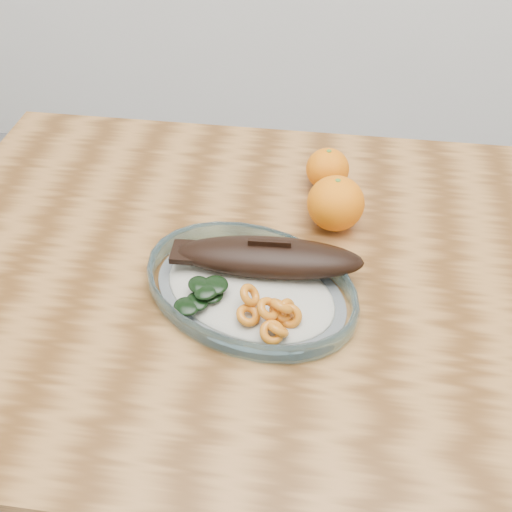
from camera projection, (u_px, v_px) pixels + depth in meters
name	position (u px, v px, depth m)	size (l,w,h in m)	color
dining_table	(303.00, 319.00, 1.00)	(1.20, 0.80, 0.75)	#5A3615
plated_meal	(251.00, 284.00, 0.89)	(0.73, 0.73, 0.08)	white
orange_left	(336.00, 203.00, 0.99)	(0.09, 0.09, 0.09)	#F25504
orange_right	(328.00, 169.00, 1.07)	(0.07, 0.07, 0.07)	#F25504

